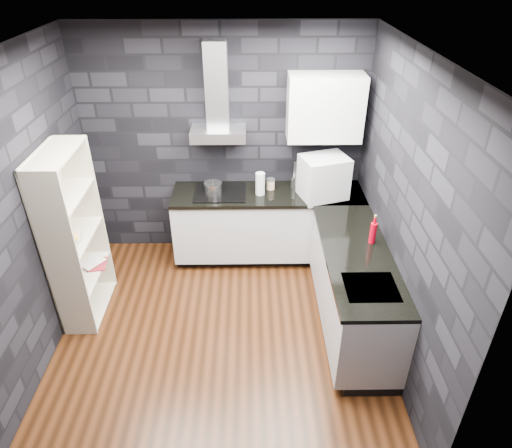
{
  "coord_description": "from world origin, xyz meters",
  "views": [
    {
      "loc": [
        0.3,
        -3.35,
        3.36
      ],
      "look_at": [
        0.35,
        0.45,
        1.0
      ],
      "focal_mm": 32.0,
      "sensor_mm": 36.0,
      "label": 1
    }
  ],
  "objects_px": {
    "glass_vase": "(260,184)",
    "pot": "(213,189)",
    "utensil_crock": "(295,182)",
    "red_bottle": "(373,233)",
    "appliance_garage": "(323,178)",
    "fruit_bowl": "(72,238)",
    "bookshelf": "(75,238)",
    "storage_jar": "(271,184)"
  },
  "relations": [
    {
      "from": "pot",
      "to": "utensil_crock",
      "type": "xyz_separation_m",
      "value": [
        0.94,
        0.16,
        -0.0
      ]
    },
    {
      "from": "appliance_garage",
      "to": "bookshelf",
      "type": "distance_m",
      "value": 2.67
    },
    {
      "from": "utensil_crock",
      "to": "bookshelf",
      "type": "height_order",
      "value": "bookshelf"
    },
    {
      "from": "pot",
      "to": "storage_jar",
      "type": "height_order",
      "value": "pot"
    },
    {
      "from": "appliance_garage",
      "to": "pot",
      "type": "bearing_deg",
      "value": 159.79
    },
    {
      "from": "red_bottle",
      "to": "utensil_crock",
      "type": "bearing_deg",
      "value": 118.52
    },
    {
      "from": "bookshelf",
      "to": "red_bottle",
      "type": "bearing_deg",
      "value": -10.12
    },
    {
      "from": "glass_vase",
      "to": "pot",
      "type": "bearing_deg",
      "value": 179.18
    },
    {
      "from": "storage_jar",
      "to": "utensil_crock",
      "type": "bearing_deg",
      "value": 9.19
    },
    {
      "from": "pot",
      "to": "appliance_garage",
      "type": "height_order",
      "value": "appliance_garage"
    },
    {
      "from": "red_bottle",
      "to": "pot",
      "type": "bearing_deg",
      "value": 147.5
    },
    {
      "from": "pot",
      "to": "bookshelf",
      "type": "xyz_separation_m",
      "value": [
        -1.29,
        -0.89,
        -0.07
      ]
    },
    {
      "from": "bookshelf",
      "to": "pot",
      "type": "bearing_deg",
      "value": 26.7
    },
    {
      "from": "storage_jar",
      "to": "appliance_garage",
      "type": "height_order",
      "value": "appliance_garage"
    },
    {
      "from": "red_bottle",
      "to": "bookshelf",
      "type": "bearing_deg",
      "value": 177.59
    },
    {
      "from": "glass_vase",
      "to": "red_bottle",
      "type": "relative_size",
      "value": 1.22
    },
    {
      "from": "red_bottle",
      "to": "fruit_bowl",
      "type": "height_order",
      "value": "red_bottle"
    },
    {
      "from": "storage_jar",
      "to": "utensil_crock",
      "type": "relative_size",
      "value": 0.84
    },
    {
      "from": "utensil_crock",
      "to": "red_bottle",
      "type": "bearing_deg",
      "value": -61.48
    },
    {
      "from": "red_bottle",
      "to": "fruit_bowl",
      "type": "relative_size",
      "value": 0.96
    },
    {
      "from": "utensil_crock",
      "to": "red_bottle",
      "type": "distance_m",
      "value": 1.33
    },
    {
      "from": "appliance_garage",
      "to": "storage_jar",
      "type": "bearing_deg",
      "value": 145.4
    },
    {
      "from": "pot",
      "to": "bookshelf",
      "type": "bearing_deg",
      "value": -145.6
    },
    {
      "from": "appliance_garage",
      "to": "red_bottle",
      "type": "distance_m",
      "value": 1.02
    },
    {
      "from": "bookshelf",
      "to": "fruit_bowl",
      "type": "distance_m",
      "value": 0.08
    },
    {
      "from": "appliance_garage",
      "to": "bookshelf",
      "type": "bearing_deg",
      "value": -179.35
    },
    {
      "from": "appliance_garage",
      "to": "fruit_bowl",
      "type": "xyz_separation_m",
      "value": [
        -2.53,
        -0.89,
        -0.19
      ]
    },
    {
      "from": "storage_jar",
      "to": "bookshelf",
      "type": "xyz_separation_m",
      "value": [
        -1.95,
        -1.0,
        -0.06
      ]
    },
    {
      "from": "utensil_crock",
      "to": "fruit_bowl",
      "type": "distance_m",
      "value": 2.5
    },
    {
      "from": "red_bottle",
      "to": "glass_vase",
      "type": "bearing_deg",
      "value": 136.34
    },
    {
      "from": "glass_vase",
      "to": "fruit_bowl",
      "type": "xyz_separation_m",
      "value": [
        -1.83,
        -0.95,
        -0.09
      ]
    },
    {
      "from": "glass_vase",
      "to": "bookshelf",
      "type": "relative_size",
      "value": 0.14
    },
    {
      "from": "utensil_crock",
      "to": "bookshelf",
      "type": "relative_size",
      "value": 0.07
    },
    {
      "from": "utensil_crock",
      "to": "red_bottle",
      "type": "height_order",
      "value": "red_bottle"
    },
    {
      "from": "pot",
      "to": "fruit_bowl",
      "type": "bearing_deg",
      "value": -143.6
    },
    {
      "from": "pot",
      "to": "storage_jar",
      "type": "bearing_deg",
      "value": 10.17
    },
    {
      "from": "storage_jar",
      "to": "bookshelf",
      "type": "relative_size",
      "value": 0.06
    },
    {
      "from": "fruit_bowl",
      "to": "utensil_crock",
      "type": "bearing_deg",
      "value": 26.55
    },
    {
      "from": "glass_vase",
      "to": "storage_jar",
      "type": "height_order",
      "value": "glass_vase"
    },
    {
      "from": "glass_vase",
      "to": "utensil_crock",
      "type": "relative_size",
      "value": 1.95
    },
    {
      "from": "glass_vase",
      "to": "bookshelf",
      "type": "height_order",
      "value": "bookshelf"
    },
    {
      "from": "pot",
      "to": "utensil_crock",
      "type": "height_order",
      "value": "utensil_crock"
    }
  ]
}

